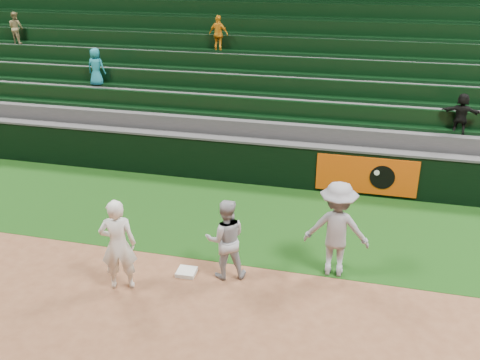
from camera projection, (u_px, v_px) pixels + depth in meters
The scene contains 8 objects.
ground at pixel (196, 285), 10.37m from camera, with size 70.00×70.00×0.00m, color brown.
foul_grass at pixel (236, 217), 13.04m from camera, with size 36.00×4.20×0.01m, color #11370D.
first_base at pixel (187, 272), 10.71m from camera, with size 0.37×0.37×0.08m, color white.
first_baseman at pixel (118, 245), 9.96m from camera, with size 0.67×0.44×1.84m, color white.
baserunner at pixel (226, 239), 10.35m from camera, with size 0.80×0.63×1.65m, color #AAACB5.
base_coach at pixel (337, 229), 10.38m from camera, with size 1.27×0.73×1.96m, color #93949F.
field_wall at pixel (257, 162), 14.75m from camera, with size 36.00×0.45×1.25m.
stadium_seating at pixel (281, 92), 17.70m from camera, with size 36.00×5.95×4.85m.
Camera 1 is at (2.99, -8.26, 5.93)m, focal length 40.00 mm.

